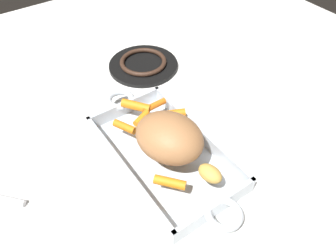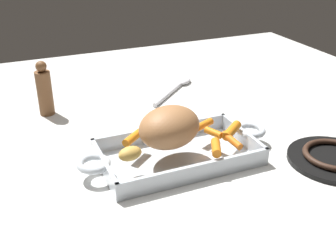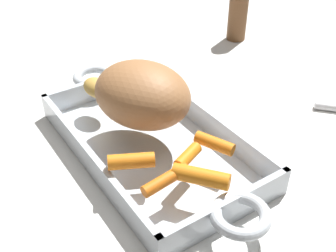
{
  "view_description": "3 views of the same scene",
  "coord_description": "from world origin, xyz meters",
  "px_view_note": "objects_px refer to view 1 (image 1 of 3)",
  "views": [
    {
      "loc": [
        -0.38,
        0.26,
        0.58
      ],
      "look_at": [
        0.01,
        -0.02,
        0.08
      ],
      "focal_mm": 34.7,
      "sensor_mm": 36.0,
      "label": 1
    },
    {
      "loc": [
        -0.34,
        -0.75,
        0.5
      ],
      "look_at": [
        -0.01,
        0.03,
        0.08
      ],
      "focal_mm": 44.46,
      "sensor_mm": 36.0,
      "label": 2
    },
    {
      "loc": [
        0.42,
        -0.25,
        0.4
      ],
      "look_at": [
        0.03,
        0.01,
        0.06
      ],
      "focal_mm": 44.88,
      "sensor_mm": 36.0,
      "label": 3
    }
  ],
  "objects_px": {
    "roasting_dish": "(164,154)",
    "potato_golden_small": "(210,173)",
    "baby_carrot_long": "(136,106)",
    "baby_carrot_southwest": "(154,106)",
    "stove_burner_rear": "(143,64)",
    "pork_roast": "(170,137)",
    "baby_carrot_southeast": "(142,118)",
    "baby_carrot_northeast": "(170,182)",
    "baby_carrot_short": "(125,127)",
    "baby_carrot_northwest": "(173,114)"
  },
  "relations": [
    {
      "from": "stove_burner_rear",
      "to": "baby_carrot_long",
      "type": "bearing_deg",
      "value": 144.35
    },
    {
      "from": "baby_carrot_northeast",
      "to": "baby_carrot_southwest",
      "type": "distance_m",
      "value": 0.22
    },
    {
      "from": "pork_roast",
      "to": "baby_carrot_northwest",
      "type": "bearing_deg",
      "value": -38.3
    },
    {
      "from": "roasting_dish",
      "to": "baby_carrot_long",
      "type": "distance_m",
      "value": 0.14
    },
    {
      "from": "pork_roast",
      "to": "baby_carrot_long",
      "type": "distance_m",
      "value": 0.16
    },
    {
      "from": "baby_carrot_northwest",
      "to": "baby_carrot_southeast",
      "type": "bearing_deg",
      "value": 65.14
    },
    {
      "from": "potato_golden_small",
      "to": "stove_burner_rear",
      "type": "distance_m",
      "value": 0.46
    },
    {
      "from": "baby_carrot_southwest",
      "to": "baby_carrot_short",
      "type": "height_order",
      "value": "same"
    },
    {
      "from": "pork_roast",
      "to": "baby_carrot_northeast",
      "type": "bearing_deg",
      "value": 144.29
    },
    {
      "from": "baby_carrot_northeast",
      "to": "stove_burner_rear",
      "type": "height_order",
      "value": "baby_carrot_northeast"
    },
    {
      "from": "baby_carrot_long",
      "to": "potato_golden_small",
      "type": "height_order",
      "value": "potato_golden_small"
    },
    {
      "from": "baby_carrot_southeast",
      "to": "baby_carrot_northeast",
      "type": "height_order",
      "value": "baby_carrot_northeast"
    },
    {
      "from": "baby_carrot_southwest",
      "to": "baby_carrot_northwest",
      "type": "height_order",
      "value": "baby_carrot_northwest"
    },
    {
      "from": "baby_carrot_short",
      "to": "stove_burner_rear",
      "type": "xyz_separation_m",
      "value": [
        0.23,
        -0.19,
        -0.04
      ]
    },
    {
      "from": "roasting_dish",
      "to": "potato_golden_small",
      "type": "height_order",
      "value": "potato_golden_small"
    },
    {
      "from": "pork_roast",
      "to": "baby_carrot_southeast",
      "type": "height_order",
      "value": "pork_roast"
    },
    {
      "from": "baby_carrot_southeast",
      "to": "baby_carrot_northeast",
      "type": "relative_size",
      "value": 0.72
    },
    {
      "from": "baby_carrot_long",
      "to": "baby_carrot_southeast",
      "type": "relative_size",
      "value": 1.57
    },
    {
      "from": "baby_carrot_long",
      "to": "baby_carrot_southwest",
      "type": "bearing_deg",
      "value": -120.18
    },
    {
      "from": "baby_carrot_long",
      "to": "stove_burner_rear",
      "type": "relative_size",
      "value": 0.34
    },
    {
      "from": "pork_roast",
      "to": "baby_carrot_short",
      "type": "distance_m",
      "value": 0.13
    },
    {
      "from": "baby_carrot_long",
      "to": "baby_carrot_southeast",
      "type": "distance_m",
      "value": 0.04
    },
    {
      "from": "pork_roast",
      "to": "potato_golden_small",
      "type": "height_order",
      "value": "pork_roast"
    },
    {
      "from": "pork_roast",
      "to": "baby_carrot_northeast",
      "type": "relative_size",
      "value": 2.37
    },
    {
      "from": "roasting_dish",
      "to": "baby_carrot_northeast",
      "type": "distance_m",
      "value": 0.11
    },
    {
      "from": "pork_roast",
      "to": "baby_carrot_northeast",
      "type": "height_order",
      "value": "pork_roast"
    },
    {
      "from": "baby_carrot_short",
      "to": "potato_golden_small",
      "type": "xyz_separation_m",
      "value": [
        -0.21,
        -0.07,
        0.01
      ]
    },
    {
      "from": "roasting_dish",
      "to": "baby_carrot_northeast",
      "type": "bearing_deg",
      "value": 152.15
    },
    {
      "from": "baby_carrot_southwest",
      "to": "stove_burner_rear",
      "type": "relative_size",
      "value": 0.31
    },
    {
      "from": "baby_carrot_short",
      "to": "baby_carrot_northwest",
      "type": "bearing_deg",
      "value": -104.56
    },
    {
      "from": "baby_carrot_long",
      "to": "baby_carrot_southeast",
      "type": "height_order",
      "value": "baby_carrot_long"
    },
    {
      "from": "baby_carrot_northeast",
      "to": "potato_golden_small",
      "type": "height_order",
      "value": "potato_golden_small"
    },
    {
      "from": "baby_carrot_southwest",
      "to": "stove_burner_rear",
      "type": "distance_m",
      "value": 0.24
    },
    {
      "from": "baby_carrot_northeast",
      "to": "potato_golden_small",
      "type": "bearing_deg",
      "value": -112.78
    },
    {
      "from": "baby_carrot_northeast",
      "to": "baby_carrot_short",
      "type": "height_order",
      "value": "same"
    },
    {
      "from": "roasting_dish",
      "to": "pork_roast",
      "type": "bearing_deg",
      "value": -174.23
    },
    {
      "from": "baby_carrot_southwest",
      "to": "baby_carrot_northwest",
      "type": "bearing_deg",
      "value": -160.06
    },
    {
      "from": "stove_burner_rear",
      "to": "roasting_dish",
      "type": "bearing_deg",
      "value": 155.51
    },
    {
      "from": "baby_carrot_northwest",
      "to": "potato_golden_small",
      "type": "relative_size",
      "value": 1.14
    },
    {
      "from": "baby_carrot_long",
      "to": "baby_carrot_short",
      "type": "height_order",
      "value": "baby_carrot_long"
    },
    {
      "from": "potato_golden_small",
      "to": "baby_carrot_southwest",
      "type": "bearing_deg",
      "value": -5.43
    },
    {
      "from": "baby_carrot_long",
      "to": "baby_carrot_southwest",
      "type": "xyz_separation_m",
      "value": [
        -0.02,
        -0.04,
        -0.0
      ]
    },
    {
      "from": "baby_carrot_northeast",
      "to": "baby_carrot_northwest",
      "type": "relative_size",
      "value": 1.05
    },
    {
      "from": "baby_carrot_short",
      "to": "baby_carrot_northwest",
      "type": "relative_size",
      "value": 0.92
    },
    {
      "from": "roasting_dish",
      "to": "baby_carrot_southeast",
      "type": "bearing_deg",
      "value": -0.66
    },
    {
      "from": "roasting_dish",
      "to": "pork_roast",
      "type": "relative_size",
      "value": 3.14
    },
    {
      "from": "baby_carrot_southwest",
      "to": "baby_carrot_long",
      "type": "bearing_deg",
      "value": 59.82
    },
    {
      "from": "potato_golden_small",
      "to": "stove_burner_rear",
      "type": "xyz_separation_m",
      "value": [
        0.45,
        -0.12,
        -0.05
      ]
    },
    {
      "from": "roasting_dish",
      "to": "stove_burner_rear",
      "type": "height_order",
      "value": "roasting_dish"
    },
    {
      "from": "roasting_dish",
      "to": "stove_burner_rear",
      "type": "bearing_deg",
      "value": -24.49
    }
  ]
}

